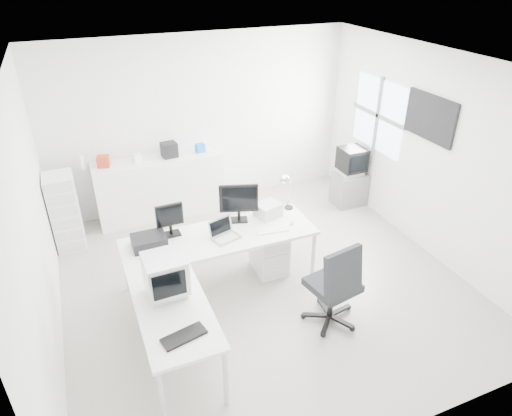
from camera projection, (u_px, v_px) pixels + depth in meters
name	position (u px, v px, depth m)	size (l,w,h in m)	color
floor	(262.00, 280.00, 6.08)	(5.00, 5.00, 0.01)	silver
ceiling	(263.00, 65.00, 4.71)	(5.00, 5.00, 0.01)	white
back_wall	(202.00, 123.00, 7.41)	(5.00, 0.02, 2.80)	silver
left_wall	(33.00, 229.00, 4.56)	(0.02, 5.00, 2.80)	silver
right_wall	(430.00, 155.00, 6.23)	(0.02, 5.00, 2.80)	silver
window	(378.00, 115.00, 7.09)	(0.02, 1.20, 1.10)	white
wall_picture	(430.00, 118.00, 6.06)	(0.04, 0.90, 0.60)	black
main_desk	(221.00, 260.00, 5.84)	(2.40, 0.80, 0.75)	white
side_desk	(177.00, 337.00, 4.67)	(0.70, 1.40, 0.75)	white
drawer_pedestal	(269.00, 251.00, 6.15)	(0.40, 0.50, 0.60)	white
inkjet_printer	(149.00, 241.00, 5.42)	(0.40, 0.31, 0.14)	black
lcd_monitor_small	(170.00, 220.00, 5.57)	(0.34, 0.19, 0.42)	black
lcd_monitor_large	(239.00, 203.00, 5.85)	(0.50, 0.20, 0.52)	black
laptop	(226.00, 231.00, 5.53)	(0.36, 0.37, 0.24)	#B7B7BA
white_keyboard	(272.00, 230.00, 5.75)	(0.41, 0.13, 0.02)	white
white_mouse	(292.00, 222.00, 5.88)	(0.06, 0.06, 0.06)	white
laser_printer	(268.00, 210.00, 6.04)	(0.31, 0.27, 0.18)	silver
desk_lamp	(289.00, 193.00, 6.15)	(0.15, 0.15, 0.45)	silver
crt_monitor	(166.00, 276.00, 4.57)	(0.41, 0.41, 0.47)	#B7B7BA
black_keyboard	(184.00, 336.00, 4.16)	(0.41, 0.17, 0.03)	black
office_chair	(333.00, 281.00, 5.16)	(0.66, 0.66, 1.15)	#292C2E
tv_cabinet	(349.00, 189.00, 7.81)	(0.52, 0.42, 0.56)	slate
crt_tv	(352.00, 162.00, 7.56)	(0.50, 0.48, 0.45)	black
sideboard	(161.00, 187.00, 7.36)	(2.01, 0.50, 1.01)	white
clutter_box_a	(103.00, 161.00, 6.81)	(0.17, 0.15, 0.17)	red
clutter_box_b	(137.00, 158.00, 6.99)	(0.12, 0.11, 0.12)	white
clutter_box_c	(169.00, 150.00, 7.13)	(0.23, 0.21, 0.23)	black
clutter_box_d	(200.00, 148.00, 7.32)	(0.14, 0.12, 0.14)	blue
clutter_bottle	(82.00, 162.00, 6.73)	(0.07, 0.07, 0.22)	white
filing_cabinet	(65.00, 212.00, 6.54)	(0.40, 0.47, 1.14)	white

